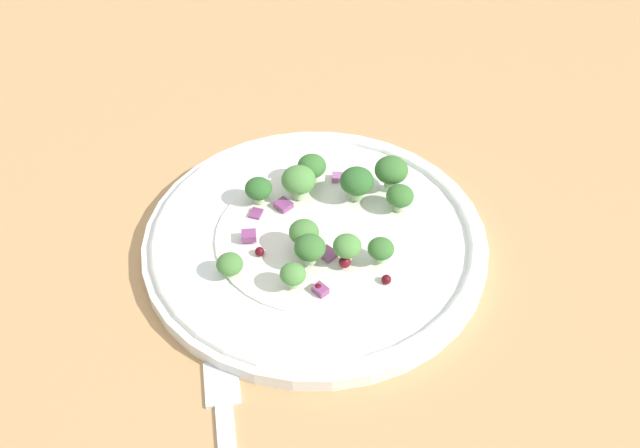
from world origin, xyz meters
TOP-DOWN VIEW (x-y plane):
  - ground_plane at (0.00, 0.00)cm, footprint 180.00×180.00cm
  - plate at (-1.04, -0.39)cm, footprint 27.31×27.31cm
  - dressing_pool at (-1.04, -0.39)cm, footprint 15.84×15.84cm
  - broccoli_floret_0 at (-6.75, 0.98)cm, footprint 1.94×1.94cm
  - broccoli_floret_1 at (5.14, 0.96)cm, footprint 2.41×2.41cm
  - broccoli_floret_2 at (-4.36, 0.28)cm, footprint 2.37×2.37cm
  - broccoli_floret_3 at (-3.79, -2.73)cm, footprint 2.15×2.15cm
  - broccoli_floret_4 at (3.52, -2.92)cm, footprint 2.78×2.78cm
  - broccoli_floret_5 at (-3.49, -5.25)cm, footprint 2.01×2.01cm
  - broccoli_floret_6 at (2.57, -6.47)cm, footprint 2.23×2.23cm
  - broccoli_floret_7 at (5.06, -5.64)cm, footprint 2.78×2.78cm
  - broccoli_floret_8 at (2.32, 5.01)cm, footprint 2.23×2.23cm
  - broccoli_floret_9 at (-2.69, 0.66)cm, footprint 2.30×2.30cm
  - broccoli_floret_10 at (-5.82, 5.86)cm, footprint 2.03×2.03cm
  - broccoli_floret_11 at (3.21, 1.82)cm, footprint 2.82×2.82cm
  - cranberry_0 at (-3.42, -0.43)cm, footprint 0.84×0.84cm
  - cranberry_1 at (-4.30, -2.63)cm, footprint 0.93×0.93cm
  - cranberry_2 at (-5.38, -5.83)cm, footprint 0.74×0.74cm
  - cranberry_3 at (-6.77, -0.87)cm, footprint 0.78×0.78cm
  - cranberry_4 at (-3.59, 4.00)cm, footprint 0.74×0.74cm
  - onion_bit_0 at (-3.07, -1.20)cm, footprint 1.80×1.82cm
  - onion_bit_1 at (-2.18, 5.07)cm, footprint 1.20×1.31cm
  - onion_bit_2 at (1.87, 2.93)cm, footprint 1.68×1.69cm
  - onion_bit_3 at (5.79, -1.13)cm, footprint 0.91×0.90cm
  - onion_bit_4 at (0.81, 5.04)cm, footprint 1.28×1.12cm
  - onion_bit_5 at (-6.88, -1.05)cm, footprint 1.34×1.37cm

SIDE VIEW (x-z plane):
  - ground_plane at x=0.00cm, z-range -2.00..0.00cm
  - plate at x=-1.04cm, z-range 0.01..1.71cm
  - dressing_pool at x=-1.04cm, z-range 1.20..1.40cm
  - onion_bit_4 at x=0.81cm, z-range 1.29..1.64cm
  - onion_bit_0 at x=-3.07cm, z-range 1.30..1.69cm
  - cranberry_3 at x=-6.77cm, z-range 1.26..2.04cm
  - onion_bit_3 at x=5.79cm, z-range 1.38..1.95cm
  - onion_bit_5 at x=-6.88cm, z-range 1.39..1.95cm
  - cranberry_2 at x=-5.38cm, z-range 1.35..2.08cm
  - onion_bit_2 at x=1.87cm, z-range 1.50..1.95cm
  - cranberry_4 at x=-3.59cm, z-range 1.37..2.12cm
  - onion_bit_1 at x=-2.18cm, z-range 1.65..2.25cm
  - cranberry_0 at x=-3.42cm, z-range 1.60..2.44cm
  - cranberry_1 at x=-4.30cm, z-range 1.62..2.56cm
  - broccoli_floret_10 at x=-5.82cm, z-range 1.42..3.47cm
  - broccoli_floret_8 at x=2.32cm, z-range 1.70..3.97cm
  - broccoli_floret_6 at x=2.57cm, z-range 1.79..4.05cm
  - broccoli_floret_5 at x=-3.49cm, z-range 1.92..3.96cm
  - broccoli_floret_0 at x=-6.75cm, z-range 1.97..3.94cm
  - broccoli_floret_1 at x=5.14cm, z-range 2.00..4.44cm
  - broccoli_floret_3 at x=-3.79cm, z-range 2.16..4.34cm
  - broccoli_floret_9 at x=-2.69cm, z-range 2.10..4.43cm
  - broccoli_floret_11 at x=3.21cm, z-range 1.87..4.72cm
  - broccoli_floret_4 at x=3.52cm, z-range 1.92..4.73cm
  - broccoli_floret_2 at x=-4.36cm, z-range 2.17..4.57cm
  - broccoli_floret_7 at x=5.06cm, z-range 2.05..4.86cm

